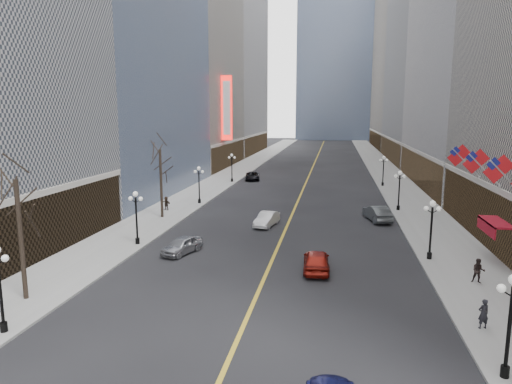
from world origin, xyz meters
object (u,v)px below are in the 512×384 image
at_px(streetlamp_east_3, 383,168).
at_px(car_nb_far, 253,176).
at_px(streetlamp_west_2, 199,181).
at_px(car_nb_near, 182,245).
at_px(car_sb_far, 377,213).
at_px(ped_ne_corner, 483,314).
at_px(streetlamp_west_3, 232,165).
at_px(car_nb_mid, 267,219).
at_px(streetlamp_east_2, 399,186).
at_px(car_sb_mid, 316,260).
at_px(streetlamp_east_1, 431,224).
at_px(streetlamp_west_1, 136,212).
at_px(streetlamp_east_0, 511,316).

relative_size(streetlamp_east_3, car_nb_far, 0.91).
bearing_deg(streetlamp_west_2, car_nb_near, -77.10).
height_order(car_sb_far, ped_ne_corner, ped_ne_corner).
distance_m(streetlamp_west_3, car_sb_far, 31.29).
bearing_deg(car_nb_mid, car_nb_far, 113.55).
height_order(streetlamp_east_3, car_sb_far, streetlamp_east_3).
distance_m(streetlamp_east_2, car_nb_near, 27.40).
distance_m(streetlamp_west_3, car_nb_far, 4.82).
relative_size(streetlamp_east_3, ped_ne_corner, 2.85).
distance_m(car_nb_mid, car_sb_far, 11.75).
xyz_separation_m(car_nb_far, car_sb_far, (18.00, -26.52, 0.12)).
distance_m(streetlamp_west_3, car_sb_mid, 42.62).
height_order(streetlamp_east_3, car_nb_mid, streetlamp_east_3).
bearing_deg(car_sb_mid, streetlamp_east_3, -104.83).
relative_size(streetlamp_east_1, car_nb_far, 0.91).
relative_size(streetlamp_west_1, streetlamp_west_2, 1.00).
relative_size(streetlamp_east_2, car_nb_near, 1.13).
bearing_deg(streetlamp_east_0, car_sb_far, 95.57).
height_order(streetlamp_west_1, car_nb_near, streetlamp_west_1).
height_order(streetlamp_east_3, ped_ne_corner, streetlamp_east_3).
bearing_deg(streetlamp_east_1, car_sb_far, 102.42).
height_order(streetlamp_east_0, ped_ne_corner, streetlamp_east_0).
xyz_separation_m(streetlamp_west_1, car_nb_near, (4.47, -1.49, -2.22)).
bearing_deg(car_nb_far, streetlamp_west_2, -107.40).
height_order(streetlamp_west_1, car_sb_far, streetlamp_west_1).
relative_size(streetlamp_west_3, car_nb_far, 0.91).
bearing_deg(car_nb_far, streetlamp_east_2, -55.48).
bearing_deg(streetlamp_east_1, car_nb_far, 117.93).
xyz_separation_m(streetlamp_east_1, streetlamp_east_3, (0.00, 36.00, 0.00)).
xyz_separation_m(streetlamp_east_2, car_nb_mid, (-13.80, -9.41, -2.21)).
distance_m(streetlamp_east_1, ped_ne_corner, 11.63).
bearing_deg(streetlamp_west_3, streetlamp_east_0, -65.59).
distance_m(streetlamp_east_2, car_nb_far, 29.81).
bearing_deg(car_nb_mid, car_sb_mid, -55.61).
bearing_deg(car_sb_far, streetlamp_east_1, 88.07).
bearing_deg(car_sb_far, car_nb_near, 26.66).
xyz_separation_m(streetlamp_east_1, streetlamp_west_1, (-23.60, 0.00, 0.00)).
relative_size(streetlamp_east_1, ped_ne_corner, 2.85).
relative_size(streetlamp_west_1, car_nb_near, 1.13).
bearing_deg(streetlamp_east_3, streetlamp_east_2, -90.00).
bearing_deg(car_sb_mid, streetlamp_east_1, -158.81).
xyz_separation_m(streetlamp_west_1, car_nb_far, (2.80, 39.23, -2.21)).
height_order(car_sb_mid, ped_ne_corner, ped_ne_corner).
relative_size(streetlamp_east_0, streetlamp_west_1, 1.00).
height_order(streetlamp_west_1, streetlamp_west_2, same).
relative_size(streetlamp_east_0, car_sb_mid, 1.00).
distance_m(streetlamp_east_1, streetlamp_west_3, 43.05).
relative_size(car_nb_mid, car_sb_mid, 0.93).
height_order(streetlamp_west_2, car_sb_mid, streetlamp_west_2).
height_order(car_sb_mid, car_sb_far, car_sb_far).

